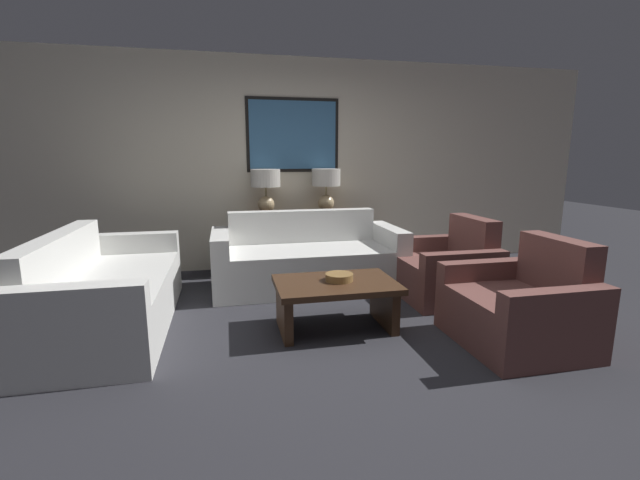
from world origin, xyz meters
TOP-DOWN VIEW (x-y plane):
  - ground_plane at (0.00, 0.00)m, footprint 20.00×20.00m
  - back_wall at (0.00, 2.55)m, footprint 8.28×0.12m
  - console_table at (0.00, 2.27)m, footprint 1.29×0.39m
  - table_lamp_left at (-0.38, 2.27)m, footprint 0.36×0.36m
  - table_lamp_right at (0.38, 2.27)m, footprint 0.36×0.36m
  - couch_by_back_wall at (0.00, 1.55)m, footprint 2.07×0.93m
  - couch_by_side at (-1.89, 0.74)m, footprint 0.93×2.07m
  - coffee_table at (-0.00, 0.30)m, footprint 1.00×0.68m
  - decorative_bowl at (0.04, 0.32)m, footprint 0.23×0.23m
  - armchair_near_back_wall at (1.32, 0.88)m, footprint 0.85×0.96m
  - armchair_near_camera at (1.32, -0.28)m, footprint 0.85×0.96m

SIDE VIEW (x-z plane):
  - ground_plane at x=0.00m, z-range 0.00..0.00m
  - armchair_near_back_wall at x=1.32m, z-range -0.13..0.69m
  - armchair_near_camera at x=1.32m, z-range -0.13..0.69m
  - couch_by_back_wall at x=0.00m, z-range -0.12..0.70m
  - couch_by_side at x=-1.89m, z-range -0.12..0.70m
  - coffee_table at x=0.00m, z-range 0.09..0.50m
  - console_table at x=0.00m, z-range 0.00..0.72m
  - decorative_bowl at x=0.04m, z-range 0.41..0.47m
  - table_lamp_left at x=-0.38m, z-range 0.81..1.37m
  - table_lamp_right at x=0.38m, z-range 0.81..1.37m
  - back_wall at x=0.00m, z-range 0.01..2.66m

